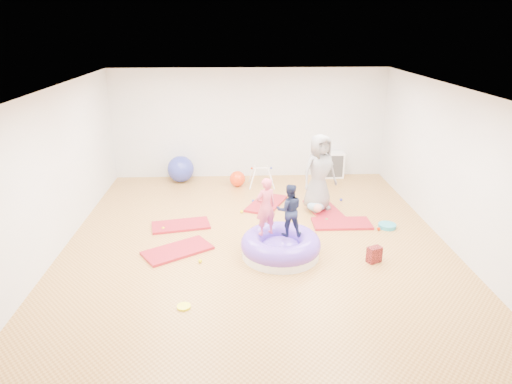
{
  "coord_description": "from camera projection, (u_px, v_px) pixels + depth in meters",
  "views": [
    {
      "loc": [
        -0.36,
        -7.56,
        3.81
      ],
      "look_at": [
        0.0,
        0.3,
        0.9
      ],
      "focal_mm": 32.0,
      "sensor_mm": 36.0,
      "label": 1
    }
  ],
  "objects": [
    {
      "name": "exercise_ball_orange",
      "position": [
        237.0,
        179.0,
        11.32
      ],
      "size": [
        0.39,
        0.39,
        0.39
      ],
      "primitive_type": "sphere",
      "color": "#F73E12",
      "rests_on": "ground"
    },
    {
      "name": "gym_mat_front_left",
      "position": [
        178.0,
        250.0,
        8.1
      ],
      "size": [
        1.32,
        1.14,
        0.05
      ],
      "primitive_type": "cube",
      "rotation": [
        0.0,
        0.0,
        0.57
      ],
      "color": "#A9171B",
      "rests_on": "ground"
    },
    {
      "name": "adult_caregiver",
      "position": [
        319.0,
        172.0,
        9.62
      ],
      "size": [
        0.94,
        0.8,
        1.64
      ],
      "primitive_type": "imported",
      "rotation": [
        0.0,
        0.0,
        0.41
      ],
      "color": "gray",
      "rests_on": "gym_mat_rear_right"
    },
    {
      "name": "balance_disc",
      "position": [
        387.0,
        226.0,
        9.05
      ],
      "size": [
        0.35,
        0.35,
        0.08
      ],
      "primitive_type": "cylinder",
      "color": "teal",
      "rests_on": "ground"
    },
    {
      "name": "yellow_toy",
      "position": [
        184.0,
        307.0,
        6.51
      ],
      "size": [
        0.2,
        0.2,
        0.03
      ],
      "primitive_type": "cylinder",
      "color": "#F0EF00",
      "rests_on": "ground"
    },
    {
      "name": "cube_shelf",
      "position": [
        331.0,
        165.0,
        11.95
      ],
      "size": [
        0.67,
        0.33,
        0.67
      ],
      "color": "white",
      "rests_on": "ground"
    },
    {
      "name": "child_pink",
      "position": [
        266.0,
        204.0,
        7.78
      ],
      "size": [
        0.45,
        0.39,
        1.03
      ],
      "primitive_type": "imported",
      "rotation": [
        0.0,
        0.0,
        3.6
      ],
      "color": "#E8576E",
      "rests_on": "inflatable_cushion"
    },
    {
      "name": "backpack",
      "position": [
        374.0,
        255.0,
        7.72
      ],
      "size": [
        0.28,
        0.24,
        0.28
      ],
      "primitive_type": "cube",
      "rotation": [
        0.0,
        0.0,
        0.45
      ],
      "color": "red",
      "rests_on": "ground"
    },
    {
      "name": "gym_mat_mid_left",
      "position": [
        181.0,
        225.0,
        9.12
      ],
      "size": [
        1.22,
        0.78,
        0.05
      ],
      "primitive_type": "cube",
      "rotation": [
        0.0,
        0.0,
        0.2
      ],
      "color": "#A9171B",
      "rests_on": "ground"
    },
    {
      "name": "exercise_ball_blue",
      "position": [
        181.0,
        169.0,
        11.6
      ],
      "size": [
        0.67,
        0.67,
        0.67
      ],
      "primitive_type": "sphere",
      "color": "#2E38A5",
      "rests_on": "ground"
    },
    {
      "name": "gym_mat_right",
      "position": [
        342.0,
        223.0,
        9.2
      ],
      "size": [
        1.17,
        0.59,
        0.05
      ],
      "primitive_type": "cube",
      "rotation": [
        0.0,
        0.0,
        -0.01
      ],
      "color": "#A9171B",
      "rests_on": "ground"
    },
    {
      "name": "infant",
      "position": [
        317.0,
        206.0,
        9.68
      ],
      "size": [
        0.39,
        0.4,
        0.23
      ],
      "color": "#8CB3CD",
      "rests_on": "gym_mat_rear_right"
    },
    {
      "name": "child_navy",
      "position": [
        289.0,
        207.0,
        7.77
      ],
      "size": [
        0.45,
        0.35,
        0.93
      ],
      "primitive_type": "imported",
      "rotation": [
        0.0,
        0.0,
        3.14
      ],
      "color": "#19203D",
      "rests_on": "inflatable_cushion"
    },
    {
      "name": "gym_mat_rear_right",
      "position": [
        323.0,
        209.0,
        9.91
      ],
      "size": [
        0.77,
        1.21,
        0.05
      ],
      "primitive_type": "cube",
      "rotation": [
        0.0,
        0.0,
        1.76
      ],
      "color": "#A9171B",
      "rests_on": "ground"
    },
    {
      "name": "gym_mat_center_back",
      "position": [
        266.0,
        204.0,
        10.22
      ],
      "size": [
        1.04,
        1.33,
        0.05
      ],
      "primitive_type": "cube",
      "rotation": [
        0.0,
        0.0,
        1.14
      ],
      "color": "#A9171B",
      "rests_on": "ground"
    },
    {
      "name": "infant_play_gym",
      "position": [
        261.0,
        174.0,
        11.26
      ],
      "size": [
        0.64,
        0.61,
        0.49
      ],
      "rotation": [
        0.0,
        0.0,
        -0.14
      ],
      "color": "white",
      "rests_on": "ground"
    },
    {
      "name": "ball_pit_balls",
      "position": [
        277.0,
        223.0,
        9.2
      ],
      "size": [
        4.3,
        2.82,
        0.07
      ],
      "color": "#BC2300",
      "rests_on": "ground"
    },
    {
      "name": "room",
      "position": [
        257.0,
        171.0,
        7.94
      ],
      "size": [
        7.01,
        8.01,
        2.81
      ],
      "color": "tan",
      "rests_on": "ground"
    },
    {
      "name": "inflatable_cushion",
      "position": [
        281.0,
        246.0,
        7.93
      ],
      "size": [
        1.4,
        1.4,
        0.44
      ],
      "rotation": [
        0.0,
        0.0,
        0.31
      ],
      "color": "white",
      "rests_on": "ground"
    }
  ]
}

